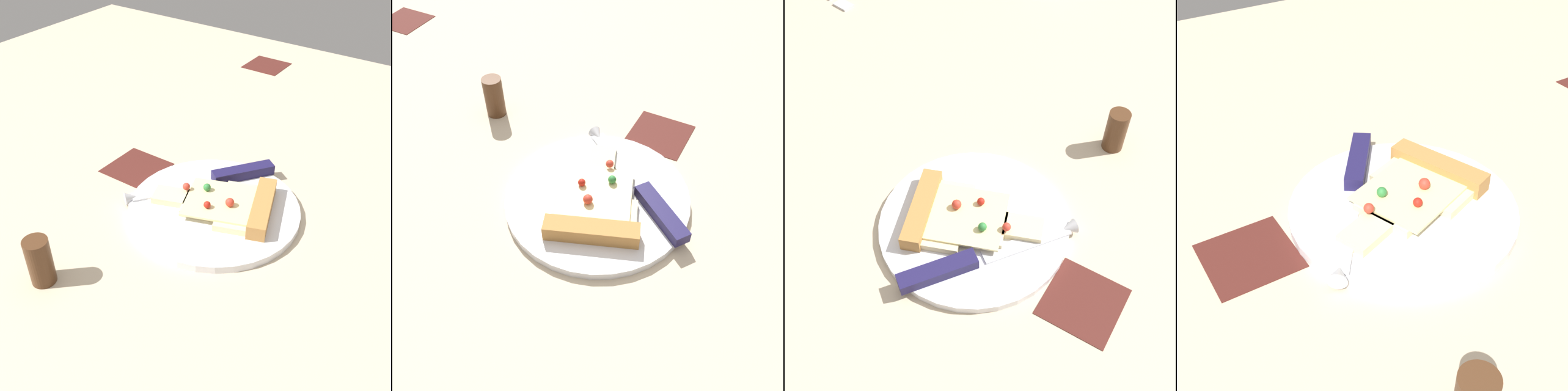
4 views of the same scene
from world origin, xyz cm
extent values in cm
cube|color=#C6B293|center=(0.00, 0.00, -1.50)|extent=(157.90, 157.90, 3.00)
cube|color=#4C1E19|center=(10.40, -10.68, -0.10)|extent=(9.00, 9.00, 0.20)
cylinder|color=silver|center=(-6.61, -8.15, 0.57)|extent=(25.12, 25.12, 1.13)
cube|color=beige|center=(-10.37, -9.52, 1.63)|extent=(9.39, 12.39, 1.00)
cube|color=beige|center=(-5.20, -7.64, 1.63)|extent=(7.72, 8.68, 1.00)
cube|color=beige|center=(-0.50, -5.94, 1.63)|extent=(6.12, 5.16, 1.00)
cube|color=#F2E099|center=(-7.55, -8.49, 2.28)|extent=(12.54, 12.06, 0.30)
cube|color=#B27A3D|center=(-13.19, -10.54, 2.23)|extent=(6.54, 12.17, 2.20)
sphere|color=red|center=(-9.31, -8.07, 3.08)|extent=(1.29, 1.29, 1.29)
sphere|color=red|center=(-1.97, -7.75, 2.99)|extent=(1.12, 1.12, 1.12)
sphere|color=#2D7A38|center=(-4.59, -9.33, 3.00)|extent=(1.14, 1.14, 1.14)
sphere|color=#B21E14|center=(-6.89, -5.91, 2.95)|extent=(1.03, 1.03, 1.03)
cube|color=silver|center=(0.90, -7.48, 1.28)|extent=(8.73, 10.85, 0.30)
cone|color=silver|center=(4.46, -2.65, 1.28)|extent=(2.80, 2.80, 2.00)
cube|color=#1E1947|center=(-6.22, -17.14, 1.93)|extent=(7.71, 9.35, 1.60)
camera|label=1|loc=(-36.53, 39.51, 45.27)|focal=44.91mm
camera|label=2|loc=(-44.32, -25.98, 47.31)|focal=42.12mm
camera|label=3|loc=(14.93, -42.00, 57.33)|focal=48.07mm
camera|label=4|loc=(20.74, 29.77, 39.19)|focal=50.50mm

